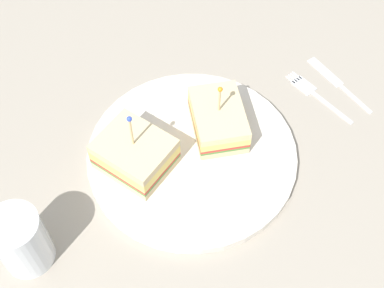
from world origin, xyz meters
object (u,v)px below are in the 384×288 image
Objects in this scene: sandwich_half_back at (218,119)px; knife at (336,81)px; sandwich_half_front at (135,154)px; drink_glass at (22,242)px; fork at (312,92)px; plate at (192,155)px.

knife is at bearing -145.10° from sandwich_half_back.
knife is (-28.54, -19.80, -3.73)cm from sandwich_half_front.
knife is (-39.81, -34.20, -3.90)cm from drink_glass.
fork is (-24.78, -17.11, -3.73)cm from sandwich_half_front.
drink_glass is 48.04cm from fork.
sandwich_half_front is 1.18× the size of fork.
fork is at bearing -138.84° from drink_glass.
sandwich_half_front reaches higher than knife.
sandwich_half_front is at bearing 34.63° from fork.
fork is at bearing -145.37° from sandwich_half_front.
sandwich_half_front is (7.46, 2.86, 3.22)cm from plate.
sandwich_half_back is 17.48cm from fork.
plate is 22.43cm from fork.
sandwich_half_back reaches higher than drink_glass.
sandwich_half_back is 30.92cm from drink_glass.
sandwich_half_back is at bearing -135.29° from drink_glass.
sandwich_half_back is at bearing 34.90° from knife.
sandwich_half_back is (-10.70, -7.35, -0.29)cm from sandwich_half_front.
knife is at bearing -141.22° from plate.
sandwich_half_back is 22.03cm from knife.
sandwich_half_back reaches higher than plate.
drink_glass is 0.83× the size of knife.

